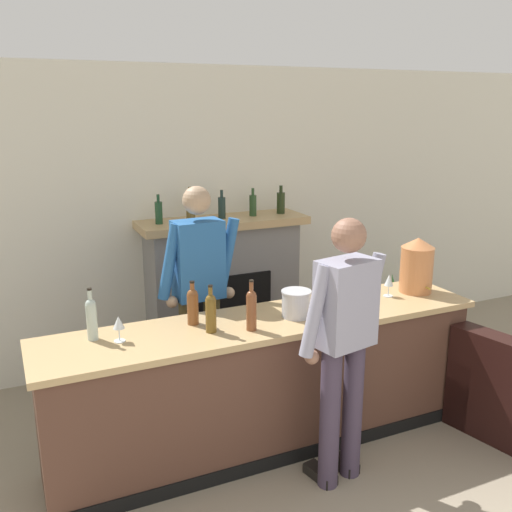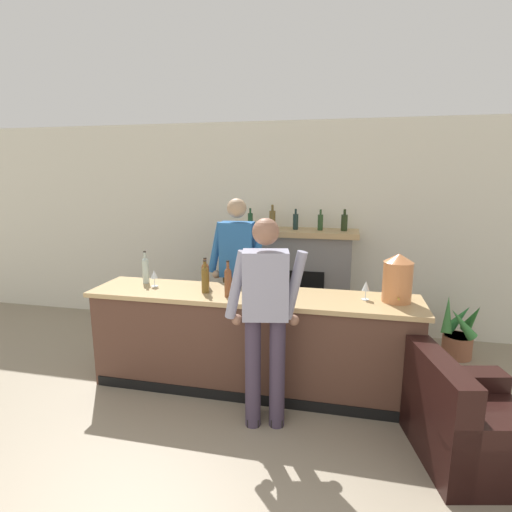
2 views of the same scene
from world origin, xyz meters
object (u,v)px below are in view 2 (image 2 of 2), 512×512
at_px(person_customer, 265,315).
at_px(wine_bottle_merlot_tall, 205,274).
at_px(wine_bottle_cabernet_heavy, 228,281).
at_px(wine_glass_back_row, 366,287).
at_px(potted_plant_corner, 459,334).
at_px(copper_dispenser, 398,278).
at_px(wine_bottle_riesling_slim, 205,278).
at_px(wine_bottle_chardonnay_pale, 146,269).
at_px(wine_glass_by_dispenser, 154,275).
at_px(armchair_black, 466,427).
at_px(person_bartender, 237,272).
at_px(fireplace_stone, 295,282).
at_px(ice_bucket_steel, 271,287).

relative_size(person_customer, wine_bottle_merlot_tall, 5.83).
xyz_separation_m(wine_bottle_cabernet_heavy, wine_glass_back_row, (1.23, 0.18, -0.03)).
relative_size(potted_plant_corner, copper_dispenser, 1.65).
distance_m(wine_bottle_riesling_slim, wine_bottle_chardonnay_pale, 0.74).
relative_size(potted_plant_corner, wine_bottle_cabernet_heavy, 2.09).
relative_size(wine_bottle_merlot_tall, wine_glass_by_dispenser, 1.79).
distance_m(wine_bottle_merlot_tall, wine_bottle_chardonnay_pale, 0.66).
xyz_separation_m(person_customer, wine_glass_by_dispenser, (-1.26, 0.60, 0.11)).
distance_m(armchair_black, wine_glass_back_row, 1.30).
bearing_deg(wine_bottle_chardonnay_pale, wine_glass_by_dispenser, -34.47).
height_order(potted_plant_corner, wine_glass_back_row, wine_glass_back_row).
bearing_deg(wine_bottle_chardonnay_pale, copper_dispenser, -1.84).
height_order(person_bartender, wine_bottle_merlot_tall, person_bartender).
distance_m(fireplace_stone, person_bartender, 1.08).
bearing_deg(ice_bucket_steel, wine_glass_by_dispenser, 176.49).
bearing_deg(wine_bottle_cabernet_heavy, wine_glass_by_dispenser, 168.42).
xyz_separation_m(ice_bucket_steel, wine_bottle_chardonnay_pale, (-1.35, 0.17, 0.05)).
relative_size(copper_dispenser, wine_bottle_cabernet_heavy, 1.27).
height_order(armchair_black, wine_bottle_chardonnay_pale, wine_bottle_chardonnay_pale).
relative_size(armchair_black, wine_glass_by_dispenser, 5.96).
height_order(armchair_black, wine_glass_by_dispenser, wine_glass_by_dispenser).
relative_size(ice_bucket_steel, wine_glass_back_row, 1.21).
relative_size(ice_bucket_steel, wine_bottle_riesling_slim, 0.66).
relative_size(person_bartender, wine_bottle_riesling_slim, 5.76).
bearing_deg(copper_dispenser, wine_glass_back_row, -178.23).
relative_size(armchair_black, wine_bottle_riesling_slim, 3.15).
xyz_separation_m(ice_bucket_steel, wine_bottle_merlot_tall, (-0.70, 0.16, 0.04)).
height_order(wine_bottle_cabernet_heavy, wine_glass_by_dispenser, wine_bottle_cabernet_heavy).
bearing_deg(wine_bottle_riesling_slim, wine_bottle_chardonnay_pale, 165.18).
distance_m(person_bartender, wine_glass_by_dispenser, 0.91).
height_order(potted_plant_corner, wine_bottle_merlot_tall, wine_bottle_merlot_tall).
height_order(potted_plant_corner, person_bartender, person_bartender).
bearing_deg(copper_dispenser, person_customer, -149.87).
distance_m(potted_plant_corner, wine_bottle_cabernet_heavy, 2.83).
xyz_separation_m(wine_bottle_chardonnay_pale, wine_bottle_cabernet_heavy, (0.97, -0.27, 0.00)).
height_order(copper_dispenser, wine_glass_by_dispenser, copper_dispenser).
height_order(person_bartender, wine_bottle_riesling_slim, person_bartender).
distance_m(person_customer, wine_glass_back_row, 1.01).
bearing_deg(wine_glass_back_row, wine_bottle_cabernet_heavy, -171.60).
height_order(wine_bottle_chardonnay_pale, wine_glass_by_dispenser, wine_bottle_chardonnay_pale).
distance_m(wine_bottle_riesling_slim, wine_glass_by_dispenser, 0.58).
bearing_deg(wine_glass_back_row, armchair_black, -44.23).
bearing_deg(wine_bottle_merlot_tall, fireplace_stone, 61.19).
bearing_deg(wine_bottle_merlot_tall, wine_glass_back_row, -2.88).
xyz_separation_m(person_bartender, wine_bottle_cabernet_heavy, (0.11, -0.72, 0.10)).
relative_size(armchair_black, person_bartender, 0.55).
bearing_deg(wine_glass_by_dispenser, wine_bottle_chardonnay_pale, 145.53).
distance_m(armchair_black, wine_bottle_riesling_slim, 2.44).
relative_size(wine_bottle_riesling_slim, wine_bottle_cabernet_heavy, 0.93).
xyz_separation_m(copper_dispenser, ice_bucket_steel, (-1.12, -0.09, -0.12)).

